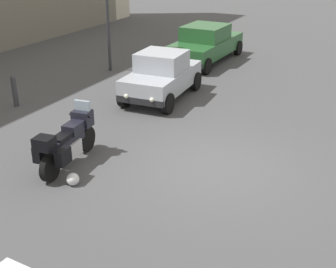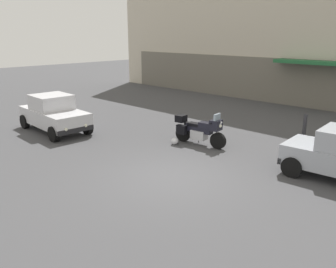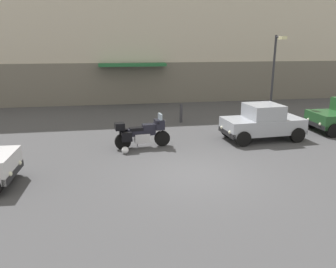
# 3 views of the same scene
# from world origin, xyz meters

# --- Properties ---
(ground_plane) EXTENTS (80.00, 80.00, 0.00)m
(ground_plane) POSITION_xyz_m (0.00, 0.00, 0.00)
(ground_plane) COLOR #424244
(motorcycle) EXTENTS (2.26, 0.87, 1.36)m
(motorcycle) POSITION_xyz_m (-1.45, 3.12, 0.62)
(motorcycle) COLOR black
(motorcycle) RESTS_ON ground
(helmet) EXTENTS (0.28, 0.28, 0.28)m
(helmet) POSITION_xyz_m (-2.15, 2.47, 0.14)
(helmet) COLOR silver
(helmet) RESTS_ON ground
(car_hatchback_near) EXTENTS (3.93, 1.92, 1.64)m
(car_hatchback_near) POSITION_xyz_m (-7.41, 0.17, 0.81)
(car_hatchback_near) COLOR silver
(car_hatchback_near) RESTS_ON ground
(bollard_curbside) EXTENTS (0.16, 0.16, 1.01)m
(bollard_curbside) POSITION_xyz_m (1.03, 7.20, 0.53)
(bollard_curbside) COLOR #333338
(bollard_curbside) RESTS_ON ground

